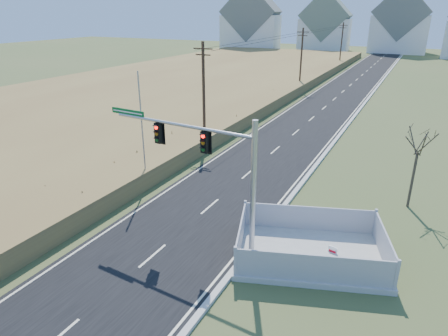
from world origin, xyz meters
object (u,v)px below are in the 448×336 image
flagpole (143,143)px  bare_tree (420,140)px  traffic_signal_mast (219,170)px  fence_enclosure (310,252)px  open_sign (332,252)px

flagpole → bare_tree: flagpole is taller
flagpole → traffic_signal_mast: bearing=-30.2°
fence_enclosure → open_sign: (1.00, 0.54, -0.01)m
traffic_signal_mast → open_sign: size_ratio=15.63×
fence_enclosure → open_sign: 1.14m
traffic_signal_mast → open_sign: bearing=24.4°
fence_enclosure → bare_tree: (4.02, 8.16, 4.04)m
traffic_signal_mast → bare_tree: (8.38, 9.50, -0.01)m
fence_enclosure → bare_tree: 9.95m
bare_tree → open_sign: bearing=-111.6°
fence_enclosure → bare_tree: bare_tree is taller
traffic_signal_mast → open_sign: (5.36, 1.89, -4.06)m
traffic_signal_mast → bare_tree: 12.67m
fence_enclosure → flagpole: 13.24m
bare_tree → fence_enclosure: bearing=-116.2°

